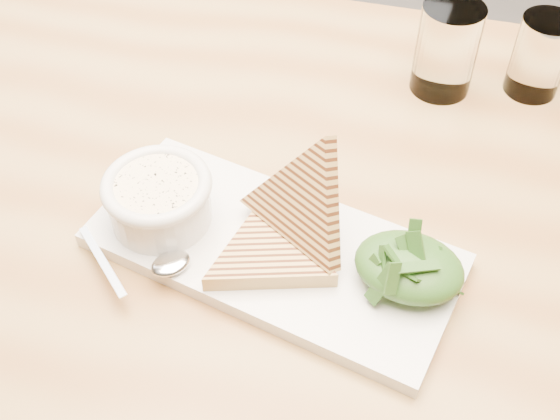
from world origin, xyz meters
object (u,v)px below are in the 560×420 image
(glass_far, at_px, (540,56))
(soup_bowl, at_px, (160,204))
(platter, at_px, (273,250))
(glass_near, at_px, (446,49))
(table_top, at_px, (337,230))

(glass_far, bearing_deg, soup_bowl, -131.55)
(platter, xyz_separation_m, soup_bowl, (-0.12, -0.01, 0.03))
(platter, distance_m, glass_near, 0.36)
(table_top, height_order, glass_far, glass_far)
(platter, relative_size, glass_near, 3.20)
(glass_near, distance_m, glass_far, 0.12)
(platter, height_order, soup_bowl, soup_bowl)
(table_top, height_order, soup_bowl, soup_bowl)
(soup_bowl, xyz_separation_m, glass_near, (0.23, 0.34, 0.02))
(soup_bowl, bearing_deg, glass_near, 56.69)
(soup_bowl, relative_size, glass_near, 0.90)
(glass_far, bearing_deg, table_top, -118.81)
(table_top, bearing_deg, platter, -123.37)
(table_top, bearing_deg, glass_far, 61.19)
(table_top, relative_size, platter, 3.46)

